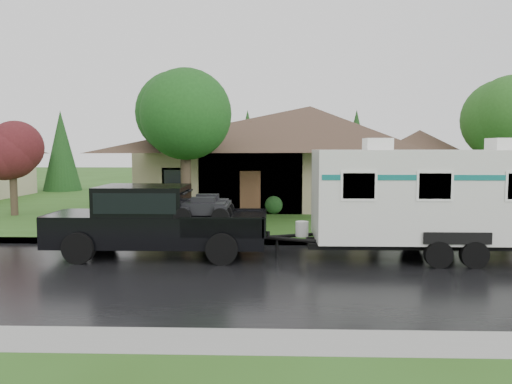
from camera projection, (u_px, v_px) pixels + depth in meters
ground at (278, 258)px, 15.26m from camera, size 140.00×140.00×0.00m
road at (279, 275)px, 13.26m from camera, size 140.00×8.00×0.01m
curb at (277, 242)px, 17.49m from camera, size 140.00×0.50×0.15m
lawn at (275, 202)px, 30.18m from camera, size 140.00×26.00×0.15m
house_main at (315, 144)px, 28.64m from camera, size 19.44×10.80×6.90m
tree_left_green at (185, 119)px, 20.48m from camera, size 3.84×3.84×6.36m
tree_red at (12, 153)px, 23.60m from camera, size 2.61×2.61×4.31m
shrub_row at (317, 203)px, 24.39m from camera, size 13.60×1.00×1.00m
pickup_truck at (154, 219)px, 15.46m from camera, size 6.61×2.51×2.20m
travel_trailer at (442, 195)px, 15.11m from camera, size 8.15×2.86×3.66m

